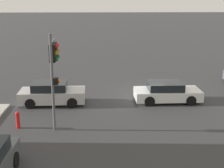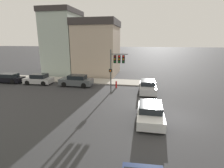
% 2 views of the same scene
% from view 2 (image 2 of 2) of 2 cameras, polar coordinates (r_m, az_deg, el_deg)
% --- Properties ---
extents(ground_plane, '(300.00, 300.00, 0.00)m').
position_cam_2_polar(ground_plane, '(14.93, 20.17, -10.41)').
color(ground_plane, '#333335').
extents(rowhouse_backdrop, '(8.00, 12.57, 11.14)m').
position_cam_2_polar(rowhouse_backdrop, '(32.17, -9.89, 12.40)').
color(rowhouse_backdrop, '#BCA893').
rests_on(rowhouse_backdrop, ground_plane).
extents(traffic_signal, '(0.61, 2.09, 4.97)m').
position_cam_2_polar(traffic_signal, '(19.81, 1.57, 7.07)').
color(traffic_signal, '#515456').
rests_on(traffic_signal, ground_plane).
extents(crossing_car_0, '(4.29, 2.02, 1.31)m').
position_cam_2_polar(crossing_car_0, '(13.74, 12.40, -9.15)').
color(crossing_car_0, silver).
rests_on(crossing_car_0, ground_plane).
extents(crossing_car_3, '(4.20, 2.01, 1.43)m').
position_cam_2_polar(crossing_car_3, '(20.83, 11.56, -0.89)').
color(crossing_car_3, '#B7B7BC').
rests_on(crossing_car_3, ground_plane).
extents(parked_car_0, '(1.93, 4.40, 1.49)m').
position_cam_2_polar(parked_car_0, '(23.74, -11.54, 1.03)').
color(parked_car_0, '#4C5156').
rests_on(parked_car_0, ground_plane).
extents(parked_car_1, '(2.07, 3.87, 1.43)m').
position_cam_2_polar(parked_car_1, '(26.50, -22.77, 1.47)').
color(parked_car_1, '#B7B7BC').
rests_on(parked_car_1, ground_plane).
extents(parked_car_2, '(1.89, 4.40, 1.32)m').
position_cam_2_polar(parked_car_2, '(29.37, -30.71, 1.65)').
color(parked_car_2, black).
rests_on(parked_car_2, ground_plane).
extents(fire_hydrant, '(0.22, 0.22, 0.92)m').
position_cam_2_polar(fire_hydrant, '(22.35, 1.38, -0.09)').
color(fire_hydrant, red).
rests_on(fire_hydrant, ground_plane).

